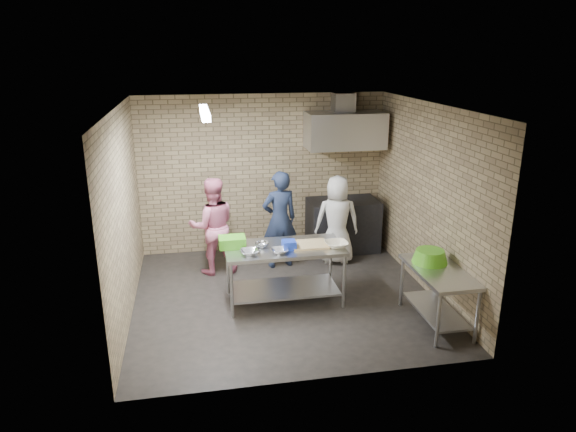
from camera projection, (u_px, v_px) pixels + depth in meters
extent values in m
plane|color=black|center=(284.00, 296.00, 7.50)|extent=(4.20, 4.20, 0.00)
plane|color=black|center=(283.00, 106.00, 6.67)|extent=(4.20, 4.20, 0.00)
cube|color=tan|center=(263.00, 174.00, 8.96)|extent=(4.20, 0.06, 2.70)
cube|color=tan|center=(319.00, 264.00, 5.22)|extent=(4.20, 0.06, 2.70)
cube|color=tan|center=(123.00, 216.00, 6.72)|extent=(0.06, 4.00, 2.70)
cube|color=tan|center=(428.00, 199.00, 7.46)|extent=(0.06, 4.00, 2.70)
cube|color=#B2B5B9|center=(284.00, 274.00, 7.28)|extent=(1.62, 0.81, 0.81)
cube|color=silver|center=(437.00, 297.00, 6.68)|extent=(0.60, 1.20, 0.75)
cube|color=black|center=(343.00, 225.00, 9.15)|extent=(1.20, 0.70, 0.90)
cube|color=silver|center=(345.00, 130.00, 8.69)|extent=(1.30, 0.60, 0.60)
cube|color=#A5A8AD|center=(343.00, 102.00, 8.69)|extent=(0.35, 0.30, 0.30)
cube|color=#3F2B19|center=(358.00, 139.00, 8.97)|extent=(0.80, 0.20, 0.04)
cube|color=white|center=(205.00, 113.00, 6.52)|extent=(0.10, 1.25, 0.08)
cube|color=#3F9D1D|center=(232.00, 242.00, 7.12)|extent=(0.36, 0.27, 0.14)
cube|color=#1733B1|center=(289.00, 245.00, 7.05)|extent=(0.18, 0.18, 0.12)
cube|color=#D6B17B|center=(309.00, 244.00, 7.19)|extent=(0.50, 0.38, 0.03)
imported|color=silver|center=(249.00, 252.00, 6.87)|extent=(0.26, 0.26, 0.06)
imported|color=#B1B2B8|center=(262.00, 245.00, 7.14)|extent=(0.20, 0.20, 0.06)
imported|color=silver|center=(280.00, 251.00, 6.92)|extent=(0.24, 0.24, 0.06)
imported|color=beige|center=(336.00, 244.00, 7.12)|extent=(0.32, 0.32, 0.08)
cylinder|color=#B22619|center=(345.00, 133.00, 8.89)|extent=(0.07, 0.07, 0.18)
cylinder|color=green|center=(367.00, 133.00, 8.97)|extent=(0.06, 0.06, 0.15)
imported|color=black|center=(280.00, 220.00, 8.33)|extent=(0.64, 0.49, 1.59)
imported|color=pink|center=(213.00, 226.00, 8.11)|extent=(0.80, 0.65, 1.54)
imported|color=white|center=(337.00, 220.00, 8.52)|extent=(0.78, 0.57, 1.47)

